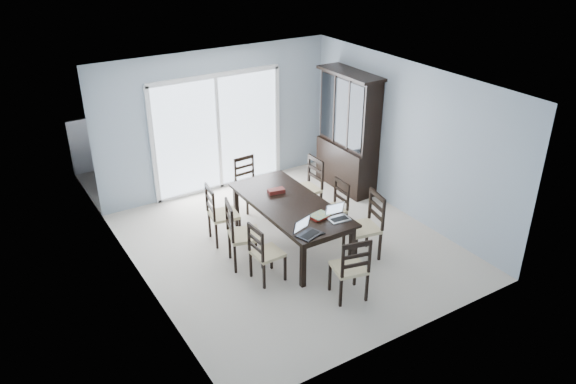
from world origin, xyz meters
The scene contains 24 objects.
floor centered at (0.00, 0.00, 0.00)m, with size 5.00×5.00×0.00m, color beige.
ceiling centered at (0.00, 0.00, 2.60)m, with size 5.00×5.00×0.00m, color white.
back_wall centered at (0.00, 2.50, 1.30)m, with size 4.50×0.02×2.60m, color #95A5B2.
wall_left centered at (-2.25, 0.00, 1.30)m, with size 0.02×5.00×2.60m, color #95A5B2.
wall_right centered at (2.25, 0.00, 1.30)m, with size 0.02×5.00×2.60m, color #95A5B2.
balcony centered at (0.00, 3.50, -0.05)m, with size 4.50×2.00×0.10m, color gray.
railing centered at (0.00, 4.50, 0.55)m, with size 4.50×0.06×1.10m, color #99999E.
dining_table centered at (0.00, 0.00, 0.67)m, with size 1.00×2.20×0.75m.
china_hutch centered at (2.02, 1.25, 1.07)m, with size 0.50×1.38×2.20m.
sliding_door centered at (0.00, 2.48, 1.09)m, with size 2.52×0.05×2.18m.
chair_left_near centered at (-0.83, -0.59, 0.55)m, with size 0.42×0.41×1.03m.
chair_left_mid centered at (-0.92, -0.05, 0.63)m, with size 0.56×0.55×1.18m.
chair_left_far centered at (-0.89, 0.70, 0.59)m, with size 0.49×0.48×1.12m.
chair_right_near centered at (0.85, -0.83, 0.62)m, with size 0.53×0.52×1.18m.
chair_right_mid centered at (0.85, -0.02, 0.54)m, with size 0.40×0.39×1.03m.
chair_right_far centered at (0.85, 0.73, 0.61)m, with size 0.46×0.44×1.16m.
chair_end_near centered at (-0.04, -1.59, 0.58)m, with size 0.50×0.51×1.10m.
chair_end_far centered at (0.07, 1.52, 0.56)m, with size 0.42×0.43×1.05m.
laptop_dark centered at (-0.28, -0.94, 0.80)m, with size 0.38×0.32×0.22m.
laptop_silver centered at (0.32, -0.80, 0.80)m, with size 0.32×0.24×0.21m.
book_stack centered at (0.11, -0.61, 0.77)m, with size 0.30×0.26×0.04m.
cell_phone centered at (-0.13, -1.00, 0.76)m, with size 0.11×0.05×0.01m, color black.
game_box centered at (-0.01, 0.40, 0.78)m, with size 0.26×0.13×0.06m, color #4D0F13.
hot_tub centered at (-0.38, 3.67, 0.47)m, with size 1.87×1.69×0.93m.
Camera 1 is at (-3.97, -6.34, 4.68)m, focal length 35.00 mm.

